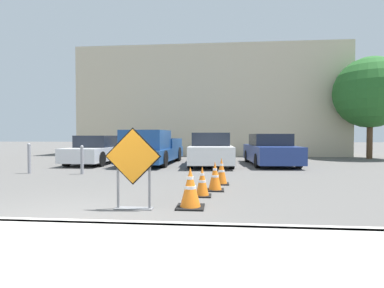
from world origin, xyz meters
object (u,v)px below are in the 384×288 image
(traffic_cone_second, at_px, (202,182))
(bollard_second, at_px, (29,158))
(traffic_cone_third, at_px, (215,176))
(pickup_truck, at_px, (152,149))
(parked_car_second, at_px, (211,150))
(parked_car_third, at_px, (270,150))
(traffic_cone_fourth, at_px, (221,171))
(road_closed_sign, at_px, (133,164))
(traffic_cone_nearest, at_px, (190,188))
(bollard_nearest, at_px, (82,159))
(parked_car_nearest, at_px, (96,151))

(traffic_cone_second, distance_m, bollard_second, 7.33)
(traffic_cone_third, bearing_deg, pickup_truck, 115.49)
(parked_car_second, bearing_deg, parked_car_third, -172.44)
(parked_car_second, distance_m, parked_car_third, 2.81)
(traffic_cone_third, xyz_separation_m, parked_car_third, (2.48, 6.77, 0.32))
(traffic_cone_fourth, bearing_deg, traffic_cone_second, -104.82)
(road_closed_sign, bearing_deg, traffic_cone_nearest, 12.29)
(bollard_nearest, bearing_deg, traffic_cone_third, -30.25)
(traffic_cone_nearest, xyz_separation_m, parked_car_third, (2.93, 8.59, 0.29))
(bollard_second, bearing_deg, road_closed_sign, -42.56)
(parked_car_second, bearing_deg, traffic_cone_second, 88.02)
(road_closed_sign, xyz_separation_m, pickup_truck, (-1.59, 8.48, -0.13))
(bollard_second, bearing_deg, traffic_cone_third, -22.36)
(parked_car_third, bearing_deg, traffic_cone_second, 66.48)
(traffic_cone_second, distance_m, parked_car_nearest, 9.17)
(traffic_cone_second, relative_size, parked_car_nearest, 0.16)
(traffic_cone_second, xyz_separation_m, parked_car_third, (2.76, 7.50, 0.34))
(traffic_cone_nearest, distance_m, parked_car_second, 8.13)
(traffic_cone_second, xyz_separation_m, bollard_nearest, (-4.46, 3.49, 0.21))
(pickup_truck, bearing_deg, traffic_cone_second, 114.23)
(road_closed_sign, xyz_separation_m, parked_car_second, (1.20, 8.34, -0.15))
(traffic_cone_second, bearing_deg, road_closed_sign, -132.51)
(traffic_cone_nearest, height_order, traffic_cone_fourth, traffic_cone_nearest)
(traffic_cone_third, bearing_deg, parked_car_third, 69.85)
(road_closed_sign, xyz_separation_m, bollard_second, (-5.23, 4.81, -0.27))
(parked_car_second, height_order, bollard_second, parked_car_second)
(traffic_cone_fourth, xyz_separation_m, parked_car_nearest, (-5.99, 5.61, 0.27))
(traffic_cone_nearest, height_order, parked_car_second, parked_car_second)
(traffic_cone_second, relative_size, traffic_cone_third, 0.94)
(traffic_cone_fourth, distance_m, bollard_nearest, 5.23)
(parked_car_nearest, distance_m, bollard_second, 3.92)
(parked_car_nearest, relative_size, bollard_nearest, 4.15)
(traffic_cone_fourth, relative_size, bollard_second, 0.69)
(parked_car_nearest, bearing_deg, pickup_truck, 177.88)
(parked_car_second, bearing_deg, bollard_nearest, 36.42)
(road_closed_sign, height_order, bollard_nearest, road_closed_sign)
(road_closed_sign, bearing_deg, traffic_cone_second, 47.49)
(road_closed_sign, relative_size, parked_car_nearest, 0.36)
(bollard_second, bearing_deg, parked_car_third, 23.53)
(road_closed_sign, height_order, traffic_cone_fourth, road_closed_sign)
(traffic_cone_nearest, relative_size, parked_car_nearest, 0.18)
(traffic_cone_third, distance_m, bollard_second, 7.27)
(traffic_cone_nearest, xyz_separation_m, pickup_truck, (-2.63, 8.25, 0.34))
(road_closed_sign, bearing_deg, parked_car_third, 65.77)
(bollard_second, bearing_deg, traffic_cone_nearest, -36.12)
(traffic_cone_third, height_order, bollard_nearest, bollard_nearest)
(parked_car_second, height_order, parked_car_third, parked_car_second)
(traffic_cone_nearest, distance_m, traffic_cone_second, 1.10)
(traffic_cone_third, distance_m, bollard_nearest, 5.49)
(traffic_cone_nearest, distance_m, parked_car_nearest, 9.97)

